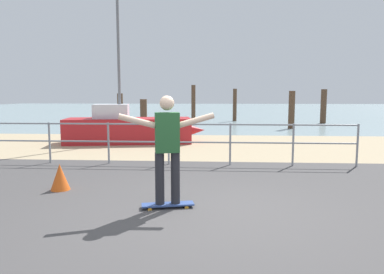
% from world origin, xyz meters
% --- Properties ---
extents(ground_plane, '(24.00, 10.00, 0.04)m').
position_xyz_m(ground_plane, '(0.00, -1.00, 0.00)').
color(ground_plane, '#474444').
rests_on(ground_plane, ground).
extents(beach_strip, '(24.00, 6.00, 0.04)m').
position_xyz_m(beach_strip, '(0.00, 7.00, 0.00)').
color(beach_strip, tan).
rests_on(beach_strip, ground).
extents(sea_surface, '(72.00, 50.00, 0.04)m').
position_xyz_m(sea_surface, '(0.00, 35.00, 0.00)').
color(sea_surface, '#849EA3').
rests_on(sea_surface, ground).
extents(railing_fence, '(12.20, 0.05, 1.05)m').
position_xyz_m(railing_fence, '(-2.46, 3.60, 0.70)').
color(railing_fence, gray).
rests_on(railing_fence, ground).
extents(sailboat, '(5.06, 2.10, 5.04)m').
position_xyz_m(sailboat, '(-2.72, 7.48, 0.52)').
color(sailboat, '#B21E23').
rests_on(sailboat, ground).
extents(skateboard, '(0.82, 0.38, 0.08)m').
position_xyz_m(skateboard, '(-0.51, 0.19, 0.07)').
color(skateboard, '#334C8C').
rests_on(skateboard, ground).
extents(skateboarder, '(1.43, 0.41, 1.65)m').
position_xyz_m(skateboarder, '(-0.51, 0.19, 1.02)').
color(skateboarder, '#26262B').
rests_on(skateboarder, skateboard).
extents(groyne_post_0, '(0.38, 0.38, 1.81)m').
position_xyz_m(groyne_post_0, '(-6.32, 19.15, 0.90)').
color(groyne_post_0, '#513826').
rests_on(groyne_post_0, ground).
extents(groyne_post_1, '(0.38, 0.38, 1.48)m').
position_xyz_m(groyne_post_1, '(-3.72, 14.32, 0.74)').
color(groyne_post_1, '#513826').
rests_on(groyne_post_1, ground).
extents(groyne_post_2, '(0.25, 0.25, 2.31)m').
position_xyz_m(groyne_post_2, '(-1.12, 16.80, 1.16)').
color(groyne_post_2, '#513826').
rests_on(groyne_post_2, ground).
extents(groyne_post_3, '(0.25, 0.25, 2.10)m').
position_xyz_m(groyne_post_3, '(1.48, 18.12, 1.05)').
color(groyne_post_3, '#513826').
rests_on(groyne_post_3, ground).
extents(groyne_post_4, '(0.31, 0.31, 1.92)m').
position_xyz_m(groyne_post_4, '(4.08, 13.26, 0.96)').
color(groyne_post_4, '#513826').
rests_on(groyne_post_4, ground).
extents(groyne_post_5, '(0.34, 0.34, 2.05)m').
position_xyz_m(groyne_post_5, '(6.67, 16.71, 1.02)').
color(groyne_post_5, '#513826').
rests_on(groyne_post_5, ground).
extents(traffic_cone, '(0.36, 0.36, 0.50)m').
position_xyz_m(traffic_cone, '(-2.61, 1.09, 0.25)').
color(traffic_cone, '#E55919').
rests_on(traffic_cone, ground).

